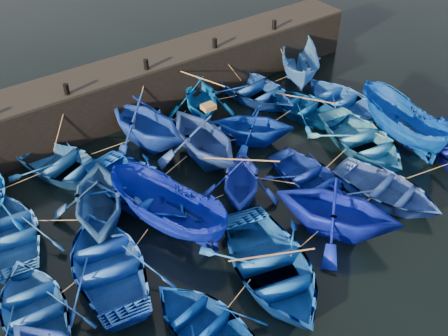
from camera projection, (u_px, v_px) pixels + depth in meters
ground at (271, 223)px, 19.61m from camera, size 120.00×120.00×0.00m
quay_wall at (141, 86)px, 25.44m from camera, size 26.00×2.50×2.50m
quay_top at (138, 63)px, 24.61m from camera, size 26.00×2.50×0.12m
bollard_1 at (66, 89)px, 22.04m from camera, size 0.24×0.24×0.50m
bollard_2 at (146, 64)px, 23.85m from camera, size 0.24×0.24×0.50m
bollard_3 at (215, 43)px, 25.66m from camera, size 0.24×0.24×0.50m
bollard_4 at (274, 25)px, 27.47m from camera, size 0.24×0.24×0.50m
boat_1 at (64, 165)px, 21.64m from camera, size 5.20×5.89×1.01m
boat_2 at (145, 121)px, 22.92m from camera, size 5.21×5.71×2.56m
boat_3 at (200, 97)px, 25.02m from camera, size 4.89×5.12×2.09m
boat_4 at (254, 89)px, 26.58m from camera, size 4.53×5.79×1.10m
boat_5 at (300, 64)px, 27.81m from camera, size 4.83×5.38×2.04m
boat_6 at (10, 232)px, 18.60m from camera, size 4.04×5.15×0.97m
boat_7 at (99, 198)px, 18.99m from camera, size 5.47×5.78×2.40m
boat_8 at (139, 188)px, 20.37m from camera, size 5.01×6.20×1.14m
boat_9 at (203, 136)px, 22.03m from camera, size 4.41×5.05×2.56m
boat_10 at (252, 125)px, 23.15m from camera, size 5.14×5.10×2.05m
boat_11 at (304, 106)px, 25.42m from camera, size 4.04×5.02×0.92m
boat_12 at (340, 98)px, 26.00m from camera, size 3.36×4.67×0.96m
boat_13 at (35, 309)px, 16.01m from camera, size 3.57×4.71×0.92m
boat_14 at (108, 263)px, 17.36m from camera, size 4.59×5.81×1.09m
boat_15 at (168, 211)px, 18.70m from camera, size 3.69×5.66×2.05m
boat_16 at (241, 179)px, 20.24m from camera, size 4.75×4.81×1.92m
boat_17 at (311, 177)px, 21.12m from camera, size 3.16×4.30×0.87m
boat_18 at (362, 140)px, 23.03m from camera, size 4.54×5.75×1.08m
boat_19 at (400, 123)px, 23.28m from camera, size 2.58×5.44×2.03m
boat_21 at (205, 324)px, 15.61m from camera, size 3.80×4.70×0.86m
boat_22 at (271, 267)px, 17.19m from camera, size 5.28×6.45×1.17m
boat_23 at (338, 208)px, 18.48m from camera, size 6.00×6.20×2.50m
boat_24 at (387, 190)px, 20.45m from camera, size 4.16×5.18×0.96m
wooden_crate at (208, 107)px, 21.28m from camera, size 0.56×0.46×0.22m
mooring_ropes at (201, 147)px, 22.06m from camera, size 17.84×12.01×2.10m
loose_oars at (254, 137)px, 21.47m from camera, size 10.37×12.23×1.23m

